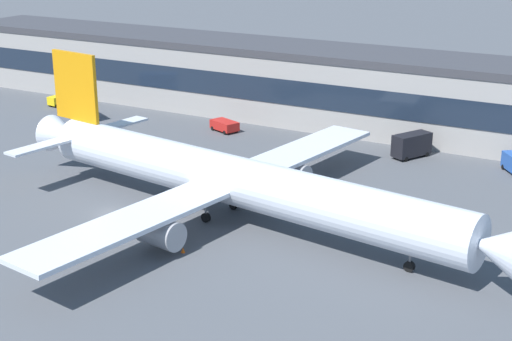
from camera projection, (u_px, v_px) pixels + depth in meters
The scene contains 8 objects.
ground_plane at pixel (110, 213), 90.37m from camera, with size 600.00×600.00×0.00m, color #4C4F54.
terminal_building at pixel (301, 83), 130.50m from camera, with size 146.01×15.38×12.63m.
airliner at pixel (232, 180), 87.10m from camera, with size 66.49×57.29×16.76m.
baggage_tug at pixel (58, 100), 141.11m from camera, with size 2.38×3.77×1.85m.
pushback_tractor at pixel (225, 125), 124.27m from camera, with size 5.42×4.18×1.75m.
catering_truck at pixel (80, 106), 131.77m from camera, with size 7.58×5.67×4.15m.
stair_truck at pixel (412, 144), 110.74m from camera, with size 4.82×6.44×3.55m.
traffic_cone_0 at pixel (183, 250), 79.73m from camera, with size 0.47×0.47×0.59m, color #F2590C.
Camera 1 is at (56.57, -64.55, 33.61)m, focal length 53.36 mm.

